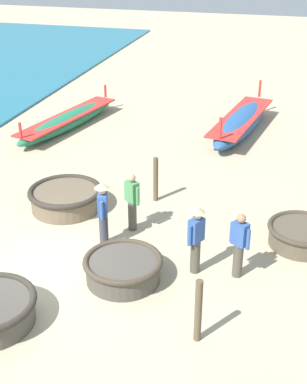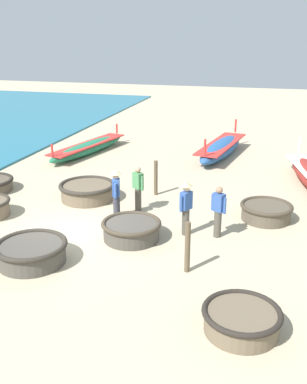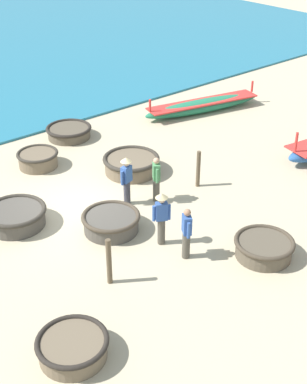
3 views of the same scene
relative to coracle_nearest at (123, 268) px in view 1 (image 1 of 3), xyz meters
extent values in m
plane|color=#BCAD8C|center=(-1.70, -0.18, -0.30)|extent=(80.00, 80.00, 0.00)
cylinder|color=#4C473F|center=(0.00, 0.00, -0.06)|extent=(1.64, 1.64, 0.49)
torus|color=#42382B|center=(0.00, 0.00, 0.19)|extent=(1.77, 1.77, 0.13)
cylinder|color=brown|center=(-2.57, 2.74, -0.03)|extent=(1.89, 1.89, 0.54)
torus|color=#332D26|center=(-2.57, 2.74, 0.24)|extent=(2.04, 2.04, 0.15)
cylinder|color=brown|center=(3.76, 2.52, -0.07)|extent=(1.56, 1.56, 0.48)
torus|color=#42382B|center=(3.76, 2.52, 0.17)|extent=(1.69, 1.69, 0.13)
ellipsoid|color=#285693|center=(1.34, 10.06, 0.08)|extent=(1.98, 5.70, 0.76)
cube|color=red|center=(1.34, 10.06, 0.32)|extent=(1.95, 5.26, 0.06)
cylinder|color=red|center=(1.76, 12.61, 0.74)|extent=(0.10, 0.10, 0.68)
cylinder|color=red|center=(0.93, 7.52, 0.74)|extent=(0.10, 0.10, 0.68)
ellipsoid|color=#237551|center=(-5.13, 8.82, -0.02)|extent=(2.17, 5.89, 0.57)
cube|color=red|center=(-5.13, 8.82, 0.17)|extent=(2.10, 5.44, 0.06)
cylinder|color=red|center=(-4.54, 11.44, 0.48)|extent=(0.10, 0.10, 0.52)
cylinder|color=red|center=(-5.73, 6.20, 0.48)|extent=(0.10, 0.10, 0.52)
cylinder|color=#383842|center=(-0.92, 1.30, 0.11)|extent=(0.22, 0.22, 0.82)
cube|color=#33569E|center=(-0.92, 1.30, 0.79)|extent=(0.30, 0.39, 0.54)
sphere|color=#DBB28E|center=(-0.92, 1.30, 1.17)|extent=(0.20, 0.20, 0.20)
cylinder|color=#33569E|center=(-0.98, 1.51, 0.74)|extent=(0.09, 0.09, 0.48)
cylinder|color=#33569E|center=(-0.86, 1.09, 0.74)|extent=(0.09, 0.09, 0.48)
cone|color=#D1BC84|center=(-0.92, 1.30, 1.30)|extent=(0.36, 0.36, 0.14)
cylinder|color=#4C473D|center=(2.41, 0.82, 0.11)|extent=(0.22, 0.22, 0.82)
cube|color=#33569E|center=(2.41, 0.82, 0.79)|extent=(0.40, 0.36, 0.54)
sphere|color=#A37556|center=(2.41, 0.82, 1.17)|extent=(0.20, 0.20, 0.20)
cylinder|color=#33569E|center=(2.22, 0.93, 0.74)|extent=(0.09, 0.09, 0.48)
cylinder|color=#33569E|center=(2.60, 0.71, 0.74)|extent=(0.09, 0.09, 0.48)
cylinder|color=#4C473D|center=(1.47, 0.73, 0.11)|extent=(0.22, 0.22, 0.82)
cube|color=#33569E|center=(1.47, 0.73, 0.79)|extent=(0.36, 0.40, 0.54)
sphere|color=#DBB28E|center=(1.47, 0.73, 1.17)|extent=(0.20, 0.20, 0.20)
cylinder|color=#33569E|center=(1.36, 0.53, 0.74)|extent=(0.09, 0.09, 0.48)
cylinder|color=#33569E|center=(1.58, 0.92, 0.74)|extent=(0.09, 0.09, 0.48)
cone|color=#D1BC84|center=(1.47, 0.73, 1.30)|extent=(0.36, 0.36, 0.14)
cylinder|color=#4C473D|center=(-0.45, 2.14, 0.11)|extent=(0.22, 0.22, 0.82)
cube|color=#4C8E56|center=(-0.45, 2.14, 0.79)|extent=(0.40, 0.37, 0.54)
sphere|color=tan|center=(-0.45, 2.14, 1.17)|extent=(0.20, 0.20, 0.20)
cylinder|color=#4C8E56|center=(-0.64, 2.26, 0.74)|extent=(0.09, 0.09, 0.48)
cylinder|color=#4C8E56|center=(-0.27, 2.02, 0.74)|extent=(0.09, 0.09, 0.48)
cylinder|color=brown|center=(1.95, -1.45, 0.37)|extent=(0.14, 0.14, 1.36)
cylinder|color=brown|center=(-0.30, 3.88, 0.35)|extent=(0.14, 0.14, 1.31)
camera|label=1|loc=(3.22, -9.22, 6.77)|focal=50.00mm
camera|label=2|loc=(3.79, -11.40, 5.43)|focal=42.00mm
camera|label=3|loc=(11.08, -7.54, 8.78)|focal=50.00mm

